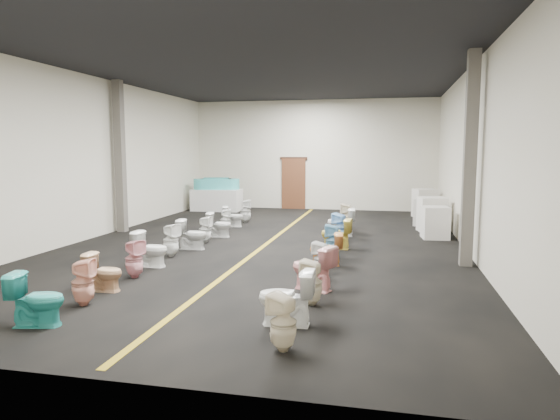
# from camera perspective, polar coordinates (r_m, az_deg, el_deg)

# --- Properties ---
(floor) EXTENTS (16.00, 16.00, 0.00)m
(floor) POSITION_cam_1_polar(r_m,az_deg,el_deg) (13.18, -1.51, -3.88)
(floor) COLOR black
(floor) RESTS_ON ground
(ceiling) EXTENTS (16.00, 16.00, 0.00)m
(ceiling) POSITION_cam_1_polar(r_m,az_deg,el_deg) (13.11, -1.58, 15.83)
(ceiling) COLOR black
(ceiling) RESTS_ON ground
(wall_back) EXTENTS (10.00, 0.00, 10.00)m
(wall_back) POSITION_cam_1_polar(r_m,az_deg,el_deg) (20.81, 3.78, 6.29)
(wall_back) COLOR beige
(wall_back) RESTS_ON ground
(wall_front) EXTENTS (10.00, 0.00, 10.00)m
(wall_front) POSITION_cam_1_polar(r_m,az_deg,el_deg) (5.53, -21.90, 4.23)
(wall_front) COLOR beige
(wall_front) RESTS_ON ground
(wall_left) EXTENTS (0.00, 16.00, 16.00)m
(wall_left) POSITION_cam_1_polar(r_m,az_deg,el_deg) (14.96, -20.57, 5.64)
(wall_left) COLOR beige
(wall_left) RESTS_ON ground
(wall_right) EXTENTS (0.00, 16.00, 16.00)m
(wall_right) POSITION_cam_1_polar(r_m,az_deg,el_deg) (12.72, 21.00, 5.48)
(wall_right) COLOR beige
(wall_right) RESTS_ON ground
(aisle_stripe) EXTENTS (0.12, 15.60, 0.01)m
(aisle_stripe) POSITION_cam_1_polar(r_m,az_deg,el_deg) (13.18, -1.51, -3.86)
(aisle_stripe) COLOR #9C7D16
(aisle_stripe) RESTS_ON floor
(back_door) EXTENTS (1.00, 0.10, 2.10)m
(back_door) POSITION_cam_1_polar(r_m,az_deg,el_deg) (20.93, 1.56, 3.01)
(back_door) COLOR #562D19
(back_door) RESTS_ON floor
(door_frame) EXTENTS (1.15, 0.08, 0.10)m
(door_frame) POSITION_cam_1_polar(r_m,az_deg,el_deg) (20.89, 1.57, 5.94)
(door_frame) COLOR #331C11
(door_frame) RESTS_ON back_door
(column_left) EXTENTS (0.25, 0.25, 4.50)m
(column_left) POSITION_cam_1_polar(r_m,az_deg,el_deg) (15.68, -17.81, 5.79)
(column_left) COLOR #59544C
(column_left) RESTS_ON floor
(column_right) EXTENTS (0.25, 0.25, 4.50)m
(column_right) POSITION_cam_1_polar(r_m,az_deg,el_deg) (11.20, 20.88, 5.36)
(column_right) COLOR #59544C
(column_right) RESTS_ON floor
(display_table) EXTENTS (1.97, 1.01, 0.87)m
(display_table) POSITION_cam_1_polar(r_m,az_deg,el_deg) (20.48, -7.24, 1.15)
(display_table) COLOR silver
(display_table) RESTS_ON floor
(bathtub) EXTENTS (1.82, 0.97, 0.55)m
(bathtub) POSITION_cam_1_polar(r_m,az_deg,el_deg) (20.43, -7.26, 2.92)
(bathtub) COLOR #40B8B9
(bathtub) RESTS_ON display_table
(appliance_crate_a) EXTENTS (0.77, 0.77, 0.89)m
(appliance_crate_a) POSITION_cam_1_polar(r_m,az_deg,el_deg) (14.56, 17.32, -1.38)
(appliance_crate_a) COLOR silver
(appliance_crate_a) RESTS_ON floor
(appliance_crate_b) EXTENTS (0.88, 0.88, 1.05)m
(appliance_crate_b) POSITION_cam_1_polar(r_m,az_deg,el_deg) (15.70, 16.97, -0.50)
(appliance_crate_b) COLOR silver
(appliance_crate_b) RESTS_ON floor
(appliance_crate_c) EXTENTS (1.00, 1.00, 0.89)m
(appliance_crate_c) POSITION_cam_1_polar(r_m,az_deg,el_deg) (16.95, 16.63, -0.24)
(appliance_crate_c) COLOR beige
(appliance_crate_c) RESTS_ON floor
(appliance_crate_d) EXTENTS (0.91, 0.91, 1.04)m
(appliance_crate_d) POSITION_cam_1_polar(r_m,az_deg,el_deg) (19.00, 16.18, 0.75)
(appliance_crate_d) COLOR silver
(appliance_crate_d) RESTS_ON floor
(toilet_left_0) EXTENTS (0.82, 0.58, 0.76)m
(toilet_left_0) POSITION_cam_1_polar(r_m,az_deg,el_deg) (7.86, -26.03, -9.17)
(toilet_left_0) COLOR teal
(toilet_left_0) RESTS_ON floor
(toilet_left_1) EXTENTS (0.41, 0.40, 0.76)m
(toilet_left_1) POSITION_cam_1_polar(r_m,az_deg,el_deg) (8.56, -21.61, -7.68)
(toilet_left_1) COLOR #F7B199
(toilet_left_1) RESTS_ON floor
(toilet_left_2) EXTENTS (0.67, 0.39, 0.67)m
(toilet_left_2) POSITION_cam_1_polar(r_m,az_deg,el_deg) (9.30, -19.48, -6.71)
(toilet_left_2) COLOR tan
(toilet_left_2) RESTS_ON floor
(toilet_left_3) EXTENTS (0.44, 0.44, 0.75)m
(toilet_left_3) POSITION_cam_1_polar(r_m,az_deg,el_deg) (10.05, -16.33, -5.37)
(toilet_left_3) COLOR pink
(toilet_left_3) RESTS_ON floor
(toilet_left_4) EXTENTS (0.74, 0.43, 0.75)m
(toilet_left_4) POSITION_cam_1_polar(r_m,az_deg,el_deg) (10.92, -14.56, -4.33)
(toilet_left_4) COLOR white
(toilet_left_4) RESTS_ON floor
(toilet_left_5) EXTENTS (0.45, 0.45, 0.78)m
(toilet_left_5) POSITION_cam_1_polar(r_m,az_deg,el_deg) (11.81, -12.35, -3.38)
(toilet_left_5) COLOR white
(toilet_left_5) RESTS_ON floor
(toilet_left_6) EXTENTS (0.76, 0.46, 0.75)m
(toilet_left_6) POSITION_cam_1_polar(r_m,az_deg,el_deg) (12.59, -10.01, -2.76)
(toilet_left_6) COLOR silver
(toilet_left_6) RESTS_ON floor
(toilet_left_7) EXTENTS (0.34, 0.33, 0.72)m
(toilet_left_7) POSITION_cam_1_polar(r_m,az_deg,el_deg) (13.40, -8.55, -2.22)
(toilet_left_7) COLOR white
(toilet_left_7) RESTS_ON floor
(toilet_left_8) EXTENTS (0.72, 0.46, 0.70)m
(toilet_left_8) POSITION_cam_1_polar(r_m,az_deg,el_deg) (14.25, -6.95, -1.68)
(toilet_left_8) COLOR silver
(toilet_left_8) RESTS_ON floor
(toilet_left_9) EXTENTS (0.41, 0.40, 0.69)m
(toilet_left_9) POSITION_cam_1_polar(r_m,az_deg,el_deg) (15.20, -6.28, -1.15)
(toilet_left_9) COLOR white
(toilet_left_9) RESTS_ON floor
(toilet_left_10) EXTENTS (0.71, 0.49, 0.67)m
(toilet_left_10) POSITION_cam_1_polar(r_m,az_deg,el_deg) (16.10, -5.37, -0.74)
(toilet_left_10) COLOR silver
(toilet_left_10) RESTS_ON floor
(toilet_left_11) EXTENTS (0.43, 0.43, 0.79)m
(toilet_left_11) POSITION_cam_1_polar(r_m,az_deg,el_deg) (17.03, -3.95, -0.10)
(toilet_left_11) COLOR white
(toilet_left_11) RESTS_ON floor
(toilet_right_0) EXTENTS (0.44, 0.43, 0.73)m
(toilet_right_0) POSITION_cam_1_polar(r_m,az_deg,el_deg) (6.24, 0.37, -12.74)
(toilet_right_0) COLOR beige
(toilet_right_0) RESTS_ON floor
(toilet_right_1) EXTENTS (0.80, 0.47, 0.80)m
(toilet_right_1) POSITION_cam_1_polar(r_m,az_deg,el_deg) (7.10, 0.71, -9.98)
(toilet_right_1) COLOR white
(toilet_right_1) RESTS_ON floor
(toilet_right_2) EXTENTS (0.40, 0.39, 0.73)m
(toilet_right_2) POSITION_cam_1_polar(r_m,az_deg,el_deg) (8.01, 3.67, -8.27)
(toilet_right_2) COLOR beige
(toilet_right_2) RESTS_ON floor
(toilet_right_3) EXTENTS (0.90, 0.71, 0.80)m
(toilet_right_3) POSITION_cam_1_polar(r_m,az_deg,el_deg) (8.84, 3.76, -6.59)
(toilet_right_3) COLOR pink
(toilet_right_3) RESTS_ON floor
(toilet_right_4) EXTENTS (0.38, 0.37, 0.69)m
(toilet_right_4) POSITION_cam_1_polar(r_m,az_deg,el_deg) (9.81, 4.73, -5.61)
(toilet_right_4) COLOR silver
(toilet_right_4) RESTS_ON floor
(toilet_right_5) EXTENTS (0.75, 0.52, 0.70)m
(toilet_right_5) POSITION_cam_1_polar(r_m,az_deg,el_deg) (10.72, 5.28, -4.49)
(toilet_right_5) COLOR #D7853F
(toilet_right_5) RESTS_ON floor
(toilet_right_6) EXTENTS (0.36, 0.35, 0.77)m
(toilet_right_6) POSITION_cam_1_polar(r_m,az_deg,el_deg) (11.55, 6.07, -3.51)
(toilet_right_6) COLOR #72AFD0
(toilet_right_6) RESTS_ON floor
(toilet_right_7) EXTENTS (0.77, 0.47, 0.77)m
(toilet_right_7) POSITION_cam_1_polar(r_m,az_deg,el_deg) (12.51, 6.44, -2.71)
(toilet_right_7) COLOR #DCC44B
(toilet_right_7) RESTS_ON floor
(toilet_right_8) EXTENTS (0.47, 0.46, 0.78)m
(toilet_right_8) POSITION_cam_1_polar(r_m,az_deg,el_deg) (13.47, 6.85, -2.00)
(toilet_right_8) COLOR #85BCEE
(toilet_right_8) RESTS_ON floor
(toilet_right_9) EXTENTS (0.82, 0.50, 0.80)m
(toilet_right_9) POSITION_cam_1_polar(r_m,az_deg,el_deg) (14.41, 6.99, -1.39)
(toilet_right_9) COLOR white
(toilet_right_9) RESTS_ON floor
(toilet_right_10) EXTENTS (0.40, 0.40, 0.85)m
(toilet_right_10) POSITION_cam_1_polar(r_m,az_deg,el_deg) (15.39, 7.62, -0.79)
(toilet_right_10) COLOR #EFE3C6
(toilet_right_10) RESTS_ON floor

